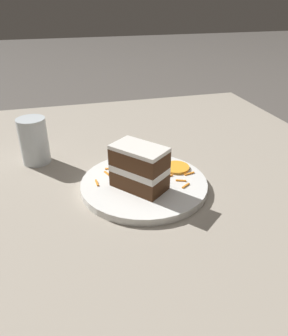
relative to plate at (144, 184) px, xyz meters
The scene contains 8 objects.
ground_plane 0.07m from the plate, 16.21° to the left, with size 6.00×6.00×0.00m, color #4C4742.
dining_table 0.06m from the plate, 16.21° to the left, with size 1.21×1.18×0.03m, color gray.
plate is the anchor object (origin of this frame).
cake_slice 0.06m from the plate, 144.96° to the left, with size 0.13×0.12×0.10m.
cream_dollop 0.10m from the plate, ahead, with size 0.05×0.05×0.04m, color white.
orange_garnish 0.10m from the plate, 67.85° to the right, with size 0.06×0.06×0.01m, color orange.
carrot_shreds_scatter 0.02m from the plate, 44.19° to the right, with size 0.14×0.23×0.00m.
drinking_glass 0.31m from the plate, 50.26° to the left, with size 0.07×0.07×0.12m.
Camera 1 is at (-0.67, 0.15, 0.43)m, focal length 35.00 mm.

